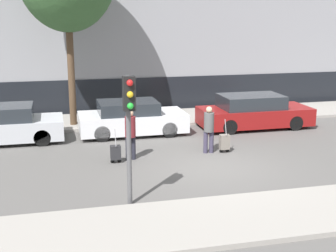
{
  "coord_description": "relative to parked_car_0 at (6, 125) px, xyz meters",
  "views": [
    {
      "loc": [
        -4.63,
        -12.99,
        4.61
      ],
      "look_at": [
        -1.0,
        1.8,
        0.95
      ],
      "focal_mm": 50.0,
      "sensor_mm": 36.0,
      "label": 1
    }
  ],
  "objects": [
    {
      "name": "ground_plane",
      "position": [
        6.45,
        -4.6,
        -0.64
      ],
      "size": [
        80.0,
        80.0,
        0.0
      ],
      "primitive_type": "plane",
      "color": "#565451"
    },
    {
      "name": "parked_car_2",
      "position": [
        9.77,
        -0.06,
        0.01
      ],
      "size": [
        4.58,
        1.89,
        1.38
      ],
      "color": "maroon",
      "rests_on": "ground_plane"
    },
    {
      "name": "sidewalk_far",
      "position": [
        6.45,
        2.4,
        -0.58
      ],
      "size": [
        28.0,
        3.0,
        0.12
      ],
      "color": "gray",
      "rests_on": "ground_plane"
    },
    {
      "name": "pedestrian_left",
      "position": [
        4.1,
        -3.23,
        0.29
      ],
      "size": [
        0.34,
        0.34,
        1.66
      ],
      "rotation": [
        0.0,
        0.0,
        0.36
      ],
      "color": "#23232D",
      "rests_on": "ground_plane"
    },
    {
      "name": "parked_car_1",
      "position": [
        4.68,
        0.08,
        -0.02
      ],
      "size": [
        4.14,
        1.91,
        1.31
      ],
      "color": "silver",
      "rests_on": "ground_plane"
    },
    {
      "name": "trolley_right",
      "position": [
        7.34,
        -3.16,
        -0.27
      ],
      "size": [
        0.34,
        0.29,
        1.16
      ],
      "color": "slate",
      "rests_on": "ground_plane"
    },
    {
      "name": "traffic_light",
      "position": [
        3.48,
        -6.97,
        1.67
      ],
      "size": [
        0.28,
        0.47,
        3.22
      ],
      "color": "#515154",
      "rests_on": "ground_plane"
    },
    {
      "name": "sidewalk_near",
      "position": [
        6.45,
        -8.35,
        -0.58
      ],
      "size": [
        28.0,
        2.5,
        0.12
      ],
      "color": "gray",
      "rests_on": "ground_plane"
    },
    {
      "name": "pedestrian_right",
      "position": [
        6.79,
        -3.08,
        0.26
      ],
      "size": [
        0.35,
        0.34,
        1.61
      ],
      "rotation": [
        0.0,
        0.0,
        2.99
      ],
      "color": "#383347",
      "rests_on": "ground_plane"
    },
    {
      "name": "parked_car_0",
      "position": [
        0.0,
        0.0,
        0.0
      ],
      "size": [
        4.04,
        1.88,
        1.36
      ],
      "color": "#B7BABF",
      "rests_on": "ground_plane"
    },
    {
      "name": "trolley_left",
      "position": [
        3.58,
        -3.42,
        -0.3
      ],
      "size": [
        0.34,
        0.29,
        1.1
      ],
      "color": "#262628",
      "rests_on": "ground_plane"
    }
  ]
}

